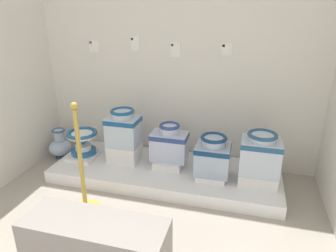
% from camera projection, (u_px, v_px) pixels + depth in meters
% --- Properties ---
extents(wall_back, '(3.41, 0.06, 3.05)m').
position_uv_depth(wall_back, '(177.00, 32.00, 3.30)').
color(wall_back, silver).
rests_on(wall_back, ground_plane).
extents(display_platform, '(2.45, 0.89, 0.13)m').
position_uv_depth(display_platform, '(165.00, 172.00, 3.38)').
color(display_platform, white).
rests_on(display_platform, ground_plane).
extents(plinth_block_pale_glazed, '(0.31, 0.38, 0.04)m').
position_uv_depth(plinth_block_pale_glazed, '(84.00, 155.00, 3.59)').
color(plinth_block_pale_glazed, white).
rests_on(plinth_block_pale_glazed, display_platform).
extents(antique_toilet_pale_glazed, '(0.35, 0.35, 0.27)m').
position_uv_depth(antique_toilet_pale_glazed, '(83.00, 140.00, 3.53)').
color(antique_toilet_pale_glazed, '#215E97').
rests_on(antique_toilet_pale_glazed, plinth_block_pale_glazed).
extents(plinth_block_central_ornate, '(0.33, 0.28, 0.19)m').
position_uv_depth(plinth_block_central_ornate, '(125.00, 153.00, 3.47)').
color(plinth_block_central_ornate, white).
rests_on(plinth_block_central_ornate, display_platform).
extents(antique_toilet_central_ornate, '(0.35, 0.28, 0.42)m').
position_uv_depth(antique_toilet_central_ornate, '(123.00, 127.00, 3.36)').
color(antique_toilet_central_ornate, silver).
rests_on(antique_toilet_central_ornate, plinth_block_central_ornate).
extents(plinth_block_tall_cobalt, '(0.30, 0.33, 0.08)m').
position_uv_depth(plinth_block_tall_cobalt, '(169.00, 162.00, 3.38)').
color(plinth_block_tall_cobalt, white).
rests_on(plinth_block_tall_cobalt, display_platform).
extents(antique_toilet_tall_cobalt, '(0.40, 0.25, 0.41)m').
position_uv_depth(antique_toilet_tall_cobalt, '(169.00, 143.00, 3.30)').
color(antique_toilet_tall_cobalt, silver).
rests_on(antique_toilet_tall_cobalt, plinth_block_tall_cobalt).
extents(plinth_block_leftmost, '(0.29, 0.32, 0.05)m').
position_uv_depth(plinth_block_leftmost, '(212.00, 174.00, 3.15)').
color(plinth_block_leftmost, white).
rests_on(plinth_block_leftmost, display_platform).
extents(antique_toilet_leftmost, '(0.35, 0.31, 0.40)m').
position_uv_depth(antique_toilet_leftmost, '(213.00, 155.00, 3.07)').
color(antique_toilet_leftmost, '#A5B9D1').
rests_on(antique_toilet_leftmost, plinth_block_leftmost).
extents(plinth_block_squat_floral, '(0.37, 0.28, 0.12)m').
position_uv_depth(plinth_block_squat_floral, '(257.00, 178.00, 3.03)').
color(plinth_block_squat_floral, white).
rests_on(plinth_block_squat_floral, display_platform).
extents(antique_toilet_squat_floral, '(0.38, 0.30, 0.42)m').
position_uv_depth(antique_toilet_squat_floral, '(261.00, 153.00, 2.93)').
color(antique_toilet_squat_floral, silver).
rests_on(antique_toilet_squat_floral, plinth_block_squat_floral).
extents(info_placard_first, '(0.13, 0.01, 0.14)m').
position_uv_depth(info_placard_first, '(94.00, 46.00, 3.57)').
color(info_placard_first, white).
extents(info_placard_second, '(0.11, 0.01, 0.16)m').
position_uv_depth(info_placard_second, '(135.00, 43.00, 3.43)').
color(info_placard_second, white).
extents(info_placard_third, '(0.11, 0.01, 0.16)m').
position_uv_depth(info_placard_third, '(175.00, 49.00, 3.33)').
color(info_placard_third, white).
extents(info_placard_fourth, '(0.11, 0.01, 0.13)m').
position_uv_depth(info_placard_fourth, '(227.00, 49.00, 3.19)').
color(info_placard_fourth, white).
extents(decorative_vase_spare, '(0.28, 0.28, 0.38)m').
position_uv_depth(decorative_vase_spare, '(60.00, 146.00, 3.82)').
color(decorative_vase_spare, '#355788').
rests_on(decorative_vase_spare, ground_plane).
extents(stanchion_post_near_left, '(0.25, 0.25, 1.04)m').
position_uv_depth(stanchion_post_near_left, '(83.00, 179.00, 2.75)').
color(stanchion_post_near_left, gold).
rests_on(stanchion_post_near_left, ground_plane).
extents(museum_bench, '(1.03, 0.36, 0.40)m').
position_uv_depth(museum_bench, '(96.00, 245.00, 2.15)').
color(museum_bench, gray).
rests_on(museum_bench, ground_plane).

